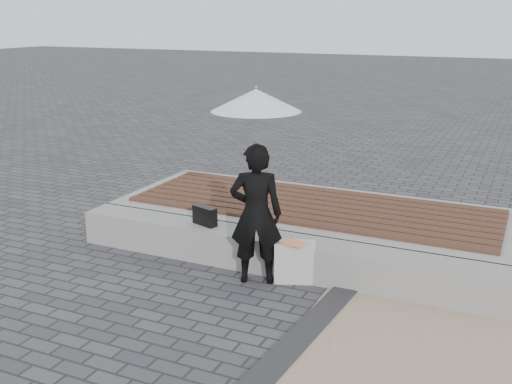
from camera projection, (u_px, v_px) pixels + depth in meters
ground at (206, 334)px, 5.50m from camera, size 80.00×80.00×0.00m
edging_band at (259, 382)px, 4.76m from camera, size 0.61×5.20×0.04m
seating_ledge at (276, 253)px, 6.84m from camera, size 5.00×0.45×0.40m
timber_platform at (313, 222)px, 7.88m from camera, size 5.00×2.00×0.40m
timber_decking at (313, 205)px, 7.82m from camera, size 4.60×1.60×0.04m
woman at (256, 214)px, 6.40m from camera, size 0.65×0.54×1.52m
parasol at (256, 100)px, 6.06m from camera, size 0.91×0.91×1.16m
handbag at (205, 216)px, 7.13m from camera, size 0.33×0.20×0.22m
canvas_tote at (295, 262)px, 6.52m from camera, size 0.47×0.32×0.46m
magazine at (293, 243)px, 6.42m from camera, size 0.27×0.21×0.01m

